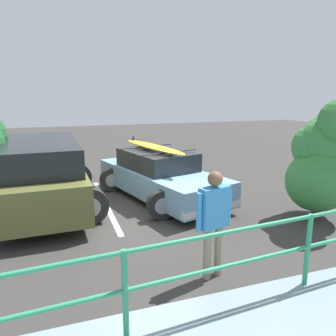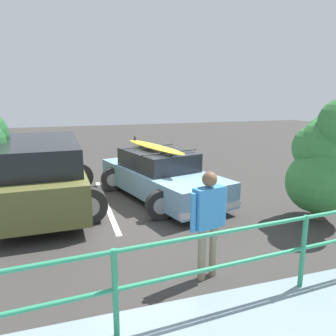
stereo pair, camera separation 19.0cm
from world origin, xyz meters
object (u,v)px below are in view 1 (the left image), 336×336
person_bystander (214,215)px  suv_car (40,174)px  sedan_car (160,175)px  bush_near_left (324,155)px

person_bystander → suv_car: bearing=-58.2°
sedan_car → suv_car: suv_car is taller
sedan_car → bush_near_left: bush_near_left is taller
person_bystander → sedan_car: bearing=-96.2°
bush_near_left → suv_car: bearing=-24.0°
suv_car → bush_near_left: (-5.88, 2.62, 0.55)m
sedan_car → suv_car: (2.95, -0.05, 0.26)m
suv_car → bush_near_left: bearing=156.0°
person_bystander → bush_near_left: size_ratio=0.62×
person_bystander → bush_near_left: (-3.36, -1.43, 0.43)m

